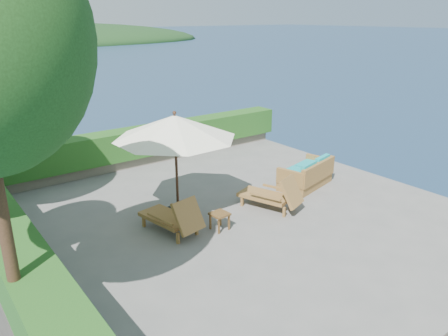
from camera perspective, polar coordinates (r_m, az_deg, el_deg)
ground at (r=12.18m, az=1.13°, el=-6.16°), size 12.00×12.00×0.00m
foundation at (r=12.92m, az=1.09°, el=-12.39°), size 12.00×12.00×3.00m
ocean at (r=13.74m, az=1.05°, el=-17.54°), size 600.00×600.00×0.00m
offshore_island at (r=152.23m, az=-25.60°, el=14.42°), size 126.00×57.60×12.60m
planter_wall_far at (r=16.57m, az=-10.85°, el=1.19°), size 12.00×0.60×0.36m
planter_wall_left at (r=10.09m, az=-25.54°, el=-12.89°), size 0.60×12.00×0.36m
hedge_far at (r=16.38m, az=-10.99°, el=3.42°), size 12.40×0.90×1.00m
hedge_left at (r=9.77m, az=-26.11°, el=-9.54°), size 0.90×12.40×1.00m
patio_umbrella at (r=11.46m, az=-6.43°, el=5.22°), size 4.20×4.20×2.92m
lounge_left at (r=11.13m, az=-6.61°, el=-6.40°), size 1.05×1.90×1.04m
lounge_right at (r=12.46m, az=6.45°, el=-3.49°), size 1.31×1.95×1.04m
side_table at (r=11.24m, az=-0.58°, el=-6.29°), size 0.47×0.47×0.46m
wicker_loveseat at (r=14.28m, az=10.79°, el=-0.96°), size 2.14×1.44×0.96m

